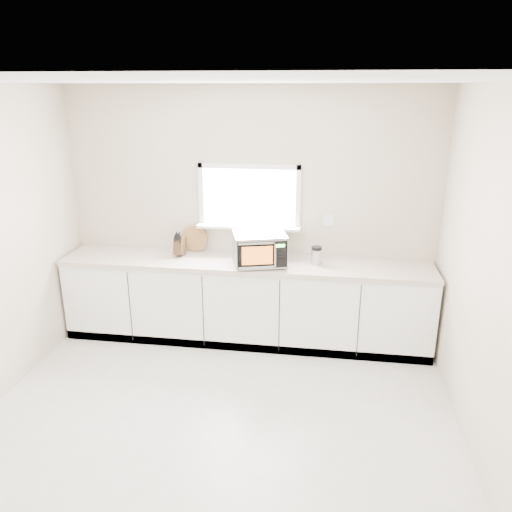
# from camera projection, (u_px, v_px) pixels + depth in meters

# --- Properties ---
(ground) EXTENTS (4.00, 4.00, 0.00)m
(ground) POSITION_uv_depth(u_px,v_px,m) (211.00, 439.00, 3.98)
(ground) COLOR beige
(ground) RESTS_ON ground
(back_wall) EXTENTS (4.00, 0.17, 2.70)m
(back_wall) POSITION_uv_depth(u_px,v_px,m) (250.00, 213.00, 5.41)
(back_wall) COLOR beige
(back_wall) RESTS_ON ground
(cabinets) EXTENTS (3.92, 0.60, 0.88)m
(cabinets) POSITION_uv_depth(u_px,v_px,m) (246.00, 302.00, 5.43)
(cabinets) COLOR white
(cabinets) RESTS_ON ground
(countertop) EXTENTS (3.92, 0.64, 0.04)m
(countertop) POSITION_uv_depth(u_px,v_px,m) (245.00, 263.00, 5.27)
(countertop) COLOR beige
(countertop) RESTS_ON cabinets
(microwave) EXTENTS (0.61, 0.53, 0.33)m
(microwave) POSITION_uv_depth(u_px,v_px,m) (260.00, 249.00, 5.10)
(microwave) COLOR black
(microwave) RESTS_ON countertop
(knife_block) EXTENTS (0.10, 0.20, 0.28)m
(knife_block) POSITION_uv_depth(u_px,v_px,m) (180.00, 245.00, 5.40)
(knife_block) COLOR #3F2916
(knife_block) RESTS_ON countertop
(cutting_board) EXTENTS (0.29, 0.07, 0.29)m
(cutting_board) POSITION_uv_depth(u_px,v_px,m) (194.00, 239.00, 5.54)
(cutting_board) COLOR olive
(cutting_board) RESTS_ON countertop
(coffee_grinder) EXTENTS (0.13, 0.13, 0.19)m
(coffee_grinder) POSITION_uv_depth(u_px,v_px,m) (316.00, 255.00, 5.15)
(coffee_grinder) COLOR #B1B4B8
(coffee_grinder) RESTS_ON countertop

